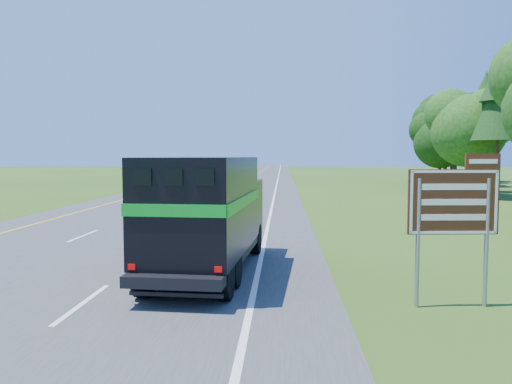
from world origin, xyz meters
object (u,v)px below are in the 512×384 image
far_car (234,168)px  white_suv (194,177)px  horse_truck (208,212)px  exit_sign (455,208)px

far_car → white_suv: bearing=-90.6°
horse_truck → white_suv: size_ratio=1.18×
white_suv → far_car: (-0.14, 46.38, -0.05)m
horse_truck → white_suv: bearing=104.9°
white_suv → far_car: white_suv is taller
exit_sign → far_car: bearing=94.1°
horse_truck → exit_sign: exit_sign is taller
horse_truck → far_car: (-7.84, 86.97, -0.88)m
horse_truck → white_suv: 41.33m
far_car → exit_sign: 90.63m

